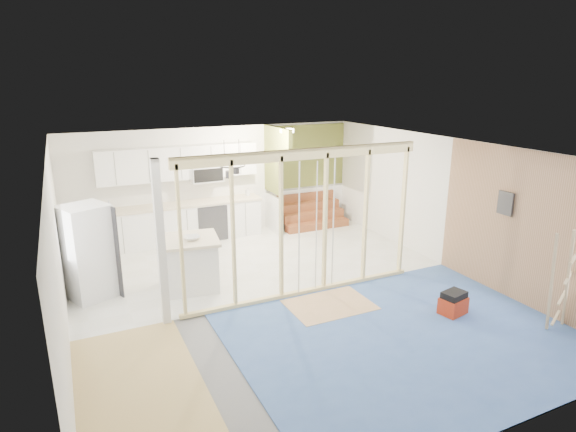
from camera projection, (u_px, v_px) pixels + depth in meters
name	position (u px, v px, depth m)	size (l,w,h in m)	color
room	(288.00, 227.00, 8.05)	(7.01, 8.01, 2.61)	slate
floor_overlays	(290.00, 295.00, 8.49)	(7.00, 8.00, 0.03)	silver
stud_frame	(276.00, 212.00, 7.89)	(4.66, 0.14, 2.60)	#F2E094
base_cabinets	(156.00, 231.00, 10.54)	(4.45, 2.24, 0.93)	white
upper_cabinets	(182.00, 164.00, 10.87)	(3.60, 0.41, 0.85)	white
green_partition	(299.00, 191.00, 12.17)	(2.25, 1.51, 2.60)	olive
pot_rack	(232.00, 168.00, 9.37)	(0.52, 0.52, 0.72)	black
sheathing_panel	(536.00, 232.00, 7.75)	(0.02, 4.00, 2.60)	tan
electrical_panel	(505.00, 203.00, 8.15)	(0.04, 0.30, 0.40)	#36363B
ceiling_light	(287.00, 131.00, 10.89)	(0.32, 0.32, 0.08)	#FFEABF
fridge	(88.00, 252.00, 8.20)	(0.96, 0.92, 1.66)	white
island	(191.00, 264.00, 8.66)	(1.11, 1.11, 0.96)	white
bowl	(192.00, 238.00, 8.44)	(0.27, 0.27, 0.07)	white
soap_bottle_a	(109.00, 206.00, 10.21)	(0.10, 0.11, 0.27)	silver
soap_bottle_b	(247.00, 192.00, 11.69)	(0.09, 0.09, 0.19)	silver
toolbox	(453.00, 304.00, 7.76)	(0.47, 0.39, 0.40)	#AC2A0F
ladder	(562.00, 280.00, 7.07)	(0.86, 0.19, 1.62)	tan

